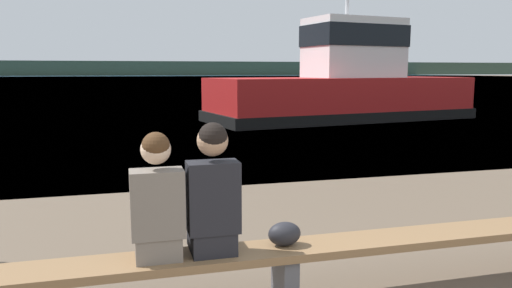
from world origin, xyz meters
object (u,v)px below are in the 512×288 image
(tugboat_red, at_px, (344,88))
(shopping_bag, at_px, (284,234))
(person_left, at_px, (157,204))
(person_right, at_px, (213,195))
(bench_main, at_px, (285,258))

(tugboat_red, bearing_deg, shopping_bag, 143.59)
(person_left, xyz_separation_m, person_right, (0.40, -0.00, 0.04))
(person_left, xyz_separation_m, shopping_bag, (0.96, 0.02, -0.31))
(bench_main, distance_m, shopping_bag, 0.18)
(bench_main, bearing_deg, shopping_bag, 83.36)
(person_right, distance_m, tugboat_red, 15.55)
(person_right, relative_size, shopping_bag, 3.79)
(shopping_bag, bearing_deg, tugboat_red, 63.20)
(bench_main, height_order, person_right, person_right)
(bench_main, distance_m, tugboat_red, 15.31)
(bench_main, relative_size, person_left, 6.74)
(bench_main, xyz_separation_m, person_left, (-0.96, 0.01, 0.50))
(person_right, distance_m, shopping_bag, 0.67)
(bench_main, bearing_deg, person_right, 179.60)
(shopping_bag, bearing_deg, person_left, -178.72)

